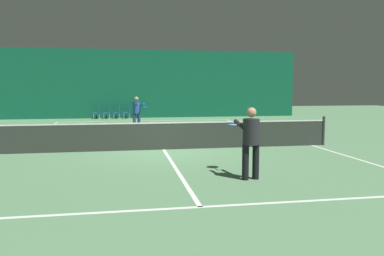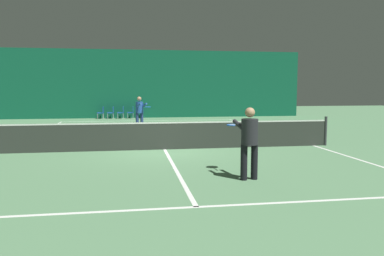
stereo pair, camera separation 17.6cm
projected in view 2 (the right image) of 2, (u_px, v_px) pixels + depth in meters
The scene contains 15 objects.
ground_plane at pixel (165, 149), 12.89m from camera, with size 60.00×60.00×0.00m, color #56845B.
backdrop_curtain at pixel (147, 84), 26.95m from camera, with size 23.00×0.12×4.86m.
court_line_baseline_far at pixel (149, 121), 24.58m from camera, with size 11.00×0.10×0.00m.
court_line_service_far at pixel (154, 130), 19.18m from camera, with size 8.25×0.10×0.00m.
court_line_service_near at pixel (196, 207), 6.61m from camera, with size 8.25×0.10×0.00m.
court_line_sideline_right at pixel (314, 146), 13.77m from camera, with size 0.10×23.80×0.00m.
court_line_centre at pixel (165, 149), 12.89m from camera, with size 0.10×12.80×0.00m.
tennis_net at pixel (165, 135), 12.84m from camera, with size 12.00×0.10×1.07m.
player_near at pixel (249, 138), 8.55m from camera, with size 0.52×1.38×1.66m.
player_far at pixel (140, 110), 19.47m from camera, with size 0.86×1.39×1.68m.
courtside_chair_0 at pixel (101, 112), 26.11m from camera, with size 0.44×0.44×0.84m.
courtside_chair_1 at pixel (112, 112), 26.22m from camera, with size 0.44×0.44×0.84m.
courtside_chair_2 at pixel (122, 112), 26.33m from camera, with size 0.44×0.44×0.84m.
courtside_chair_3 at pixel (131, 112), 26.44m from camera, with size 0.44×0.44×0.84m.
courtside_chair_4 at pixel (141, 111), 26.55m from camera, with size 0.44×0.44×0.84m.
Camera 2 is at (-1.10, -12.73, 2.08)m, focal length 35.00 mm.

